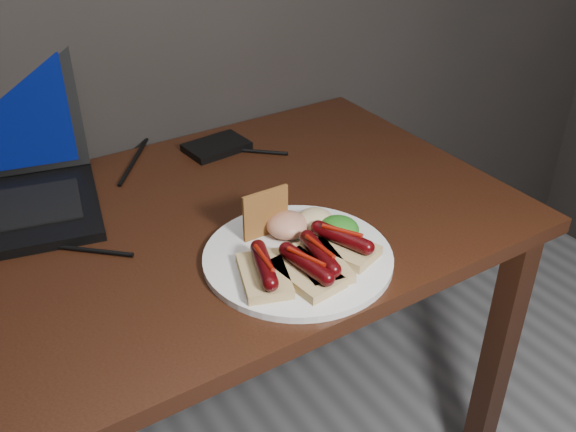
% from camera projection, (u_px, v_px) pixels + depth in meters
% --- Properties ---
extents(desk, '(1.40, 0.70, 0.75)m').
position_uv_depth(desk, '(140.00, 285.00, 1.14)').
color(desk, '#34180D').
rests_on(desk, ground).
extents(hard_drive, '(0.14, 0.10, 0.02)m').
position_uv_depth(hard_drive, '(217.00, 147.00, 1.39)').
color(hard_drive, black).
rests_on(hard_drive, desk).
extents(desk_cables, '(0.83, 0.42, 0.01)m').
position_uv_depth(desk_cables, '(93.00, 208.00, 1.18)').
color(desk_cables, black).
rests_on(desk_cables, desk).
extents(plate, '(0.40, 0.40, 0.01)m').
position_uv_depth(plate, '(298.00, 257.00, 1.05)').
color(plate, silver).
rests_on(plate, desk).
extents(bread_sausage_left, '(0.10, 0.13, 0.04)m').
position_uv_depth(bread_sausage_left, '(264.00, 271.00, 0.98)').
color(bread_sausage_left, tan).
rests_on(bread_sausage_left, plate).
extents(bread_sausage_center, '(0.09, 0.12, 0.04)m').
position_uv_depth(bread_sausage_center, '(320.00, 259.00, 1.00)').
color(bread_sausage_center, tan).
rests_on(bread_sausage_center, plate).
extents(bread_sausage_right, '(0.10, 0.13, 0.04)m').
position_uv_depth(bread_sausage_right, '(342.00, 243.00, 1.04)').
color(bread_sausage_right, tan).
rests_on(bread_sausage_right, plate).
extents(bread_sausage_extra, '(0.08, 0.12, 0.04)m').
position_uv_depth(bread_sausage_extra, '(306.00, 270.00, 0.98)').
color(bread_sausage_extra, tan).
rests_on(bread_sausage_extra, plate).
extents(crispbread, '(0.09, 0.01, 0.08)m').
position_uv_depth(crispbread, '(266.00, 213.00, 1.07)').
color(crispbread, '#A7612D').
rests_on(crispbread, plate).
extents(salad_greens, '(0.07, 0.07, 0.04)m').
position_uv_depth(salad_greens, '(338.00, 229.00, 1.07)').
color(salad_greens, '#155B12').
rests_on(salad_greens, plate).
extents(salsa_mound, '(0.07, 0.07, 0.04)m').
position_uv_depth(salsa_mound, '(287.00, 225.00, 1.08)').
color(salsa_mound, maroon).
rests_on(salsa_mound, plate).
extents(coleslaw_mound, '(0.06, 0.06, 0.04)m').
position_uv_depth(coleslaw_mound, '(315.00, 220.00, 1.10)').
color(coleslaw_mound, beige).
rests_on(coleslaw_mound, plate).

